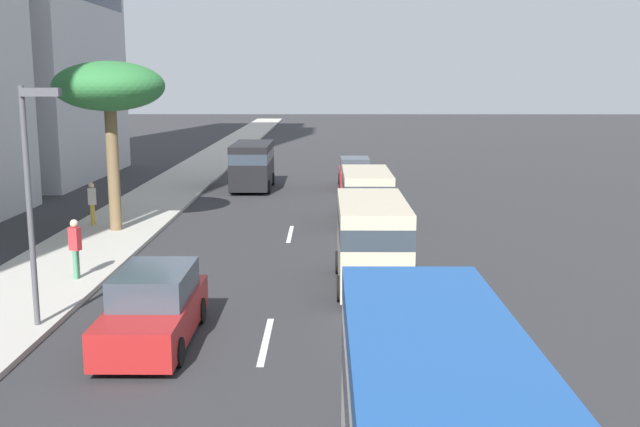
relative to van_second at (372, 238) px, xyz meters
name	(u,v)px	position (x,y,z in m)	size (l,w,h in m)	color
ground_plane	(295,212)	(12.53, 2.77, -1.47)	(198.00, 198.00, 0.00)	#2D2D30
sidewalk_right	(142,210)	(12.53, 9.92, -1.40)	(162.00, 3.83, 0.15)	#B2ADA3
lane_stripe_mid	(266,341)	(-4.67, 2.77, -1.47)	(3.20, 0.16, 0.01)	silver
lane_stripe_far	(290,234)	(7.52, 2.77, -1.47)	(3.20, 0.16, 0.01)	silver
van_second	(372,238)	(0.00, 0.00, 0.00)	(4.95, 2.10, 2.58)	beige
van_third	(252,163)	(19.81, 5.45, 0.00)	(5.37, 2.19, 2.58)	black
car_fourth	(355,173)	(20.41, -0.29, -0.66)	(4.23, 1.80, 1.73)	#A51E1E
car_fifth	(154,309)	(-4.74, 5.36, -0.67)	(4.65, 1.86, 1.71)	#A51E1E
van_sixth	(366,193)	(10.09, -0.39, -0.20)	(4.92, 2.14, 2.22)	beige
pedestrian_mid_block	(75,246)	(0.30, 8.86, -0.32)	(0.32, 0.38, 1.81)	#4C8C66
pedestrian_by_tree	(92,201)	(8.59, 10.94, -0.34)	(0.33, 0.38, 1.76)	gold
palm_tree	(109,89)	(7.61, 9.72, 4.23)	(4.26, 4.26, 6.61)	brown
street_lamp	(32,177)	(-3.97, 8.28, 2.31)	(0.24, 0.97, 5.76)	#4C4C51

